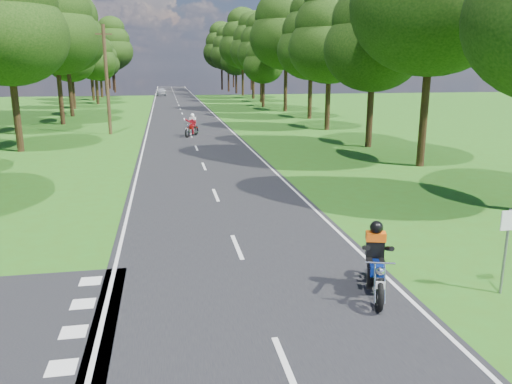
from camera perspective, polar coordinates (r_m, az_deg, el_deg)
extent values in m
plane|color=#2F5F15|center=(12.53, -0.86, -9.52)|extent=(160.00, 160.00, 0.00)
cube|color=black|center=(61.55, -8.64, 9.35)|extent=(7.00, 140.00, 0.02)
cube|color=silver|center=(9.06, 3.55, -19.42)|extent=(0.12, 2.00, 0.01)
cube|color=silver|center=(14.35, -2.18, -6.27)|extent=(0.12, 2.00, 0.01)
cube|color=silver|center=(20.04, -4.63, -0.34)|extent=(0.12, 2.00, 0.01)
cube|color=silver|center=(25.87, -5.97, 2.95)|extent=(0.12, 2.00, 0.01)
cube|color=silver|center=(31.77, -6.83, 5.02)|extent=(0.12, 2.00, 0.01)
cube|color=silver|center=(37.70, -7.42, 6.44)|extent=(0.12, 2.00, 0.01)
cube|color=silver|center=(43.64, -7.85, 7.47)|extent=(0.12, 2.00, 0.01)
cube|color=silver|center=(49.60, -8.18, 8.25)|extent=(0.12, 2.00, 0.01)
cube|color=silver|center=(55.57, -8.44, 8.87)|extent=(0.12, 2.00, 0.01)
cube|color=silver|center=(61.55, -8.64, 9.37)|extent=(0.12, 2.00, 0.01)
cube|color=silver|center=(67.53, -8.82, 9.78)|extent=(0.12, 2.00, 0.01)
cube|color=silver|center=(73.51, -8.96, 10.12)|extent=(0.12, 2.00, 0.01)
cube|color=silver|center=(79.50, -9.09, 10.41)|extent=(0.12, 2.00, 0.01)
cube|color=silver|center=(85.48, -9.19, 10.66)|extent=(0.12, 2.00, 0.01)
cube|color=silver|center=(91.47, -9.28, 10.87)|extent=(0.12, 2.00, 0.01)
cube|color=silver|center=(97.46, -9.37, 11.07)|extent=(0.12, 2.00, 0.01)
cube|color=silver|center=(103.45, -9.44, 11.23)|extent=(0.12, 2.00, 0.01)
cube|color=silver|center=(109.45, -9.50, 11.38)|extent=(0.12, 2.00, 0.01)
cube|color=silver|center=(115.44, -9.56, 11.52)|extent=(0.12, 2.00, 0.01)
cube|color=silver|center=(121.43, -9.61, 11.64)|extent=(0.12, 2.00, 0.01)
cube|color=silver|center=(127.43, -9.66, 11.75)|extent=(0.12, 2.00, 0.01)
cube|color=silver|center=(61.54, -11.76, 9.23)|extent=(0.10, 140.00, 0.01)
cube|color=silver|center=(61.74, -5.54, 9.47)|extent=(0.10, 140.00, 0.01)
cube|color=silver|center=(9.65, -21.33, -18.19)|extent=(0.50, 0.50, 0.01)
cube|color=silver|center=(10.67, -20.13, -14.78)|extent=(0.50, 0.50, 0.01)
cube|color=silver|center=(11.72, -19.16, -11.98)|extent=(0.50, 0.50, 0.01)
cube|color=silver|center=(12.80, -18.38, -9.64)|extent=(0.50, 0.50, 0.01)
cylinder|color=black|center=(33.38, -25.61, 7.52)|extent=(0.40, 0.40, 3.91)
ellipsoid|color=black|center=(33.28, -26.52, 15.77)|extent=(6.85, 6.85, 5.82)
ellipsoid|color=black|center=(33.43, -26.90, 19.01)|extent=(5.87, 5.87, 4.99)
cylinder|color=black|center=(42.10, -25.82, 8.53)|extent=(0.40, 0.40, 3.79)
ellipsoid|color=black|center=(42.01, -26.52, 14.85)|extent=(6.64, 6.64, 5.64)
ellipsoid|color=black|center=(42.12, -26.81, 17.35)|extent=(5.69, 5.69, 4.84)
cylinder|color=black|center=(47.85, -21.40, 9.79)|extent=(0.40, 0.40, 4.32)
ellipsoid|color=black|center=(47.82, -21.99, 16.14)|extent=(7.56, 7.56, 6.42)
ellipsoid|color=black|center=(47.97, -22.23, 18.64)|extent=(6.48, 6.48, 5.51)
cylinder|color=black|center=(55.29, -20.41, 10.39)|extent=(0.40, 0.40, 4.40)
ellipsoid|color=black|center=(55.28, -20.91, 15.99)|extent=(7.71, 7.71, 6.55)
ellipsoid|color=black|center=(55.42, -21.12, 18.20)|extent=(6.60, 6.60, 5.61)
cylinder|color=black|center=(65.08, -20.13, 10.32)|extent=(0.40, 0.40, 3.20)
ellipsoid|color=black|center=(64.99, -20.43, 13.78)|extent=(5.60, 5.60, 4.76)
ellipsoid|color=black|center=(65.02, -20.55, 15.15)|extent=(4.80, 4.80, 4.08)
ellipsoid|color=black|center=(65.09, -20.67, 16.52)|extent=(3.60, 3.60, 3.06)
cylinder|color=black|center=(72.10, -17.69, 10.82)|extent=(0.40, 0.40, 3.22)
ellipsoid|color=black|center=(72.02, -17.93, 13.96)|extent=(5.64, 5.64, 4.79)
ellipsoid|color=black|center=(72.05, -18.03, 15.21)|extent=(4.83, 4.83, 4.11)
ellipsoid|color=black|center=(72.11, -18.13, 16.45)|extent=(3.62, 3.62, 3.08)
cylinder|color=black|center=(79.98, -18.14, 11.19)|extent=(0.40, 0.40, 3.61)
ellipsoid|color=black|center=(79.92, -18.39, 14.37)|extent=(6.31, 6.31, 5.37)
ellipsoid|color=black|center=(79.97, -18.49, 15.63)|extent=(5.41, 5.41, 4.60)
ellipsoid|color=black|center=(80.05, -18.59, 16.88)|extent=(4.06, 4.06, 3.45)
cylinder|color=black|center=(87.71, -17.22, 11.16)|extent=(0.40, 0.40, 2.67)
ellipsoid|color=black|center=(87.64, -17.38, 13.30)|extent=(4.67, 4.67, 3.97)
ellipsoid|color=black|center=(87.64, -17.45, 14.15)|extent=(4.00, 4.00, 3.40)
ellipsoid|color=black|center=(87.66, -17.51, 14.99)|extent=(3.00, 3.00, 2.55)
cylinder|color=black|center=(96.83, -16.76, 11.54)|extent=(0.40, 0.40, 3.09)
ellipsoid|color=black|center=(96.77, -16.92, 13.79)|extent=(5.40, 5.40, 4.59)
ellipsoid|color=black|center=(96.78, -16.99, 14.68)|extent=(4.63, 4.63, 3.93)
ellipsoid|color=black|center=(96.82, -17.05, 15.56)|extent=(3.47, 3.47, 2.95)
cylinder|color=black|center=(103.19, -15.87, 12.12)|extent=(0.40, 0.40, 4.48)
ellipsoid|color=black|center=(103.19, -16.08, 15.18)|extent=(7.84, 7.84, 6.66)
ellipsoid|color=black|center=(103.27, -16.17, 16.38)|extent=(6.72, 6.72, 5.71)
ellipsoid|color=black|center=(103.40, -16.25, 17.59)|extent=(5.04, 5.04, 4.28)
cylinder|color=black|center=(112.23, -15.99, 12.14)|extent=(0.40, 0.40, 4.09)
ellipsoid|color=black|center=(112.21, -16.17, 14.71)|extent=(7.16, 7.16, 6.09)
ellipsoid|color=black|center=(112.26, -16.24, 15.72)|extent=(6.14, 6.14, 5.22)
ellipsoid|color=black|center=(112.35, -16.31, 16.74)|extent=(4.61, 4.61, 3.92)
cylinder|color=black|center=(26.98, 18.58, 7.60)|extent=(0.40, 0.40, 4.56)
ellipsoid|color=black|center=(26.99, 19.57, 19.50)|extent=(7.98, 7.98, 6.78)
cylinder|color=black|center=(32.78, 12.85, 8.09)|extent=(0.40, 0.40, 3.49)
ellipsoid|color=black|center=(32.63, 13.28, 15.61)|extent=(6.12, 6.12, 5.20)
ellipsoid|color=black|center=(32.73, 13.46, 18.59)|extent=(5.24, 5.24, 4.46)
cylinder|color=black|center=(41.11, 8.18, 9.60)|extent=(0.40, 0.40, 3.69)
ellipsoid|color=black|center=(41.01, 8.41, 15.94)|extent=(6.46, 6.46, 5.49)
ellipsoid|color=black|center=(41.11, 8.51, 18.45)|extent=(5.54, 5.54, 4.71)
cylinder|color=black|center=(49.85, 6.18, 10.48)|extent=(0.40, 0.40, 3.74)
ellipsoid|color=black|center=(49.77, 6.32, 15.78)|extent=(6.55, 6.55, 5.57)
ellipsoid|color=black|center=(49.86, 6.38, 17.87)|extent=(5.62, 5.62, 4.77)
ellipsoid|color=black|center=(50.01, 6.44, 19.96)|extent=(4.21, 4.21, 3.58)
cylinder|color=black|center=(57.72, 3.39, 11.48)|extent=(0.40, 0.40, 4.64)
ellipsoid|color=black|center=(57.74, 3.47, 17.15)|extent=(8.12, 8.12, 6.91)
ellipsoid|color=black|center=(57.90, 3.51, 19.39)|extent=(6.96, 6.96, 5.92)
cylinder|color=black|center=(64.54, 0.82, 11.01)|extent=(0.40, 0.40, 2.91)
ellipsoid|color=black|center=(64.44, 0.83, 14.19)|extent=(5.09, 5.09, 4.33)
ellipsoid|color=black|center=(64.46, 0.84, 15.45)|extent=(4.36, 4.36, 3.71)
ellipsoid|color=black|center=(64.50, 0.84, 16.71)|extent=(3.27, 3.27, 2.78)
cylinder|color=black|center=(72.08, 0.62, 11.73)|extent=(0.40, 0.40, 3.88)
ellipsoid|color=black|center=(72.03, 0.64, 15.53)|extent=(6.78, 6.78, 5.77)
ellipsoid|color=black|center=(72.10, 0.64, 17.03)|extent=(5.81, 5.81, 4.94)
ellipsoid|color=black|center=(72.22, 0.64, 18.53)|extent=(4.36, 4.36, 3.71)
cylinder|color=black|center=(80.46, -0.31, 12.10)|extent=(0.40, 0.40, 4.18)
ellipsoid|color=black|center=(80.44, -0.31, 15.76)|extent=(7.31, 7.31, 6.21)
ellipsoid|color=black|center=(80.52, -0.31, 17.21)|extent=(6.27, 6.27, 5.33)
ellipsoid|color=black|center=(80.65, -0.32, 18.66)|extent=(4.70, 4.70, 4.00)
cylinder|color=black|center=(89.24, -1.52, 12.45)|extent=(0.40, 0.40, 4.63)
ellipsoid|color=black|center=(89.25, -1.55, 16.11)|extent=(8.11, 8.11, 6.89)
ellipsoid|color=black|center=(89.35, -1.56, 17.56)|extent=(6.95, 6.95, 5.91)
ellipsoid|color=black|center=(89.51, -1.57, 19.00)|extent=(5.21, 5.21, 4.43)
cylinder|color=black|center=(96.45, -2.27, 12.19)|extent=(0.40, 0.40, 3.36)
ellipsoid|color=black|center=(96.39, -2.29, 14.65)|extent=(5.88, 5.88, 5.00)
ellipsoid|color=black|center=(96.42, -2.30, 15.63)|extent=(5.04, 5.04, 4.29)
ellipsoid|color=black|center=(96.47, -2.31, 16.60)|extent=(3.78, 3.78, 3.21)
cylinder|color=black|center=(103.52, -3.16, 12.52)|extent=(0.40, 0.40, 4.09)
ellipsoid|color=black|center=(103.50, -3.19, 15.30)|extent=(7.15, 7.15, 6.08)
ellipsoid|color=black|center=(103.56, -3.21, 16.41)|extent=(6.13, 6.13, 5.21)
ellipsoid|color=black|center=(103.65, -3.23, 17.51)|extent=(4.60, 4.60, 3.91)
cylinder|color=black|center=(111.16, -3.91, 12.72)|extent=(0.40, 0.40, 4.48)
ellipsoid|color=black|center=(111.16, -3.96, 15.57)|extent=(7.84, 7.84, 6.66)
ellipsoid|color=black|center=(111.24, -3.98, 16.69)|extent=(6.72, 6.72, 5.71)
ellipsoid|color=black|center=(111.35, -4.00, 17.81)|extent=(5.04, 5.04, 4.28)
cylinder|color=black|center=(121.96, -16.39, 12.18)|extent=(0.40, 0.40, 3.84)
ellipsoid|color=black|center=(121.93, -16.54, 14.39)|extent=(6.72, 6.72, 5.71)
ellipsoid|color=black|center=(121.97, -16.61, 15.27)|extent=(5.76, 5.76, 4.90)
ellipsoid|color=black|center=(122.04, -16.67, 16.14)|extent=(4.32, 4.32, 3.67)
cylinder|color=black|center=(124.50, -2.58, 12.82)|extent=(0.40, 0.40, 4.16)
ellipsoid|color=black|center=(124.48, -2.60, 15.18)|extent=(7.28, 7.28, 6.19)
ellipsoid|color=black|center=(124.53, -2.61, 16.11)|extent=(6.24, 6.24, 5.30)
ellipsoid|color=black|center=(124.62, -2.63, 17.05)|extent=(4.68, 4.68, 3.98)
cylinder|color=black|center=(107.30, -18.26, 11.75)|extent=(0.40, 0.40, 3.52)
ellipsoid|color=black|center=(107.26, -18.44, 14.06)|extent=(6.16, 6.16, 5.24)
ellipsoid|color=black|center=(107.29, -18.52, 14.98)|extent=(5.28, 5.28, 4.49)
ellipsoid|color=black|center=(107.34, -18.59, 15.89)|extent=(3.96, 3.96, 3.37)
cylinder|color=black|center=(110.97, -0.52, 12.75)|extent=(0.40, 0.40, 4.48)
ellipsoid|color=black|center=(110.96, -0.53, 15.60)|extent=(7.84, 7.84, 6.66)
ellipsoid|color=black|center=(111.04, -0.53, 16.73)|extent=(6.72, 6.72, 5.71)
ellipsoid|color=black|center=(111.16, -0.53, 17.85)|extent=(5.04, 5.04, 4.28)
cylinder|color=#382616|center=(39.54, -16.68, 12.12)|extent=(0.26, 0.26, 8.00)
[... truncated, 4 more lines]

